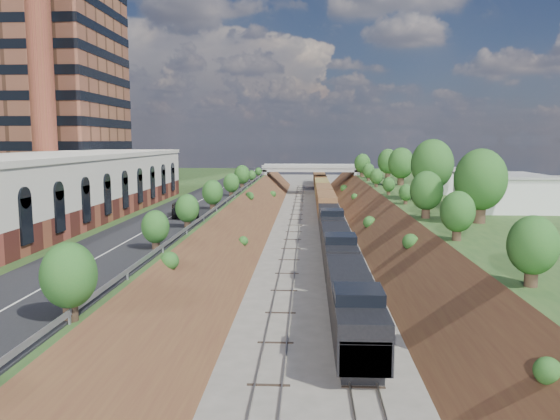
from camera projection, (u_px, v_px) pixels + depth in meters
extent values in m
cube|color=#2A4C1F|center=(83.00, 217.00, 78.61)|extent=(44.00, 180.00, 5.00)
cube|color=#2A4C1F|center=(551.00, 220.00, 75.20)|extent=(44.00, 180.00, 5.00)
cube|color=brown|center=(234.00, 235.00, 77.79)|extent=(10.00, 180.00, 10.00)
cube|color=brown|center=(390.00, 236.00, 76.65)|extent=(10.00, 180.00, 10.00)
cube|color=gray|center=(293.00, 235.00, 77.34)|extent=(1.58, 180.00, 0.18)
cube|color=gray|center=(330.00, 235.00, 77.08)|extent=(1.58, 180.00, 0.18)
cube|color=black|center=(202.00, 200.00, 77.38)|extent=(8.00, 180.00, 0.10)
cube|color=#99999E|center=(231.00, 196.00, 77.11)|extent=(0.06, 171.00, 0.30)
cube|color=brown|center=(41.00, 212.00, 56.10)|extent=(14.00, 62.00, 2.20)
cube|color=beige|center=(39.00, 180.00, 55.69)|extent=(14.00, 62.00, 4.30)
cube|color=beige|center=(38.00, 157.00, 55.39)|extent=(14.30, 62.30, 0.50)
cube|color=brown|center=(39.00, 56.00, 87.96)|extent=(22.00, 22.00, 44.00)
cylinder|color=brown|center=(40.00, 52.00, 71.95)|extent=(3.20, 3.20, 40.00)
cube|color=gray|center=(265.00, 181.00, 138.84)|extent=(1.50, 8.00, 6.20)
cube|color=gray|center=(356.00, 182.00, 137.65)|extent=(1.50, 8.00, 6.20)
cube|color=gray|center=(310.00, 169.00, 137.86)|extent=(24.00, 8.00, 1.00)
cube|color=gray|center=(310.00, 167.00, 133.79)|extent=(24.00, 0.30, 0.80)
cube|color=gray|center=(310.00, 165.00, 141.72)|extent=(24.00, 0.30, 0.80)
cube|color=silver|center=(503.00, 193.00, 67.20)|extent=(9.00, 12.00, 4.00)
cube|color=silver|center=(452.00, 181.00, 89.04)|extent=(8.00, 10.00, 3.60)
cylinder|color=#473323|center=(479.00, 210.00, 55.73)|extent=(1.30, 1.30, 2.62)
ellipsoid|color=#235F21|center=(481.00, 180.00, 55.33)|extent=(5.25, 5.25, 6.30)
cylinder|color=#473323|center=(143.00, 254.00, 37.50)|extent=(0.66, 0.66, 1.22)
ellipsoid|color=#235F21|center=(143.00, 233.00, 37.31)|extent=(2.45, 2.45, 2.94)
cube|color=black|center=(360.00, 363.00, 31.94)|extent=(2.40, 4.00, 0.90)
cube|color=black|center=(352.00, 302.00, 37.64)|extent=(3.00, 17.99, 2.90)
cube|color=black|center=(363.00, 351.00, 30.28)|extent=(2.76, 3.00, 1.80)
cube|color=silver|center=(363.00, 333.00, 30.16)|extent=(2.76, 3.00, 0.15)
cube|color=black|center=(359.00, 295.00, 32.96)|extent=(2.94, 3.10, 0.90)
cube|color=black|center=(338.00, 248.00, 56.46)|extent=(3.00, 17.99, 2.90)
cube|color=black|center=(330.00, 221.00, 75.27)|extent=(3.00, 17.99, 2.90)
cube|color=brown|center=(321.00, 185.00, 132.67)|extent=(3.00, 95.97, 3.60)
imported|color=black|center=(185.00, 209.00, 59.89)|extent=(4.21, 6.68, 1.72)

